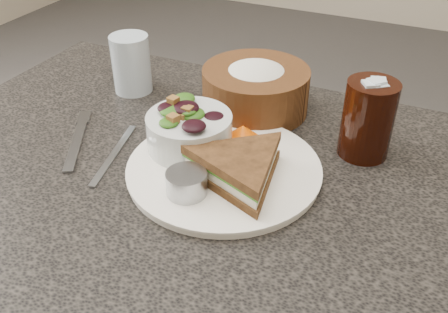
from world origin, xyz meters
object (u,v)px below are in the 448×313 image
object	(u,v)px
cola_glass	(368,116)
dinner_plate	(224,169)
dressing_ramekin	(187,183)
bread_basket	(256,83)
sandwich	(240,168)
water_glass	(131,64)
salad_bowl	(189,126)

from	to	relation	value
cola_glass	dinner_plate	bearing A→B (deg)	-141.43
dressing_ramekin	cola_glass	world-z (taller)	cola_glass
bread_basket	dressing_ramekin	bearing A→B (deg)	-87.77
cola_glass	dressing_ramekin	bearing A→B (deg)	-131.67
sandwich	water_glass	bearing A→B (deg)	168.65
dinner_plate	bread_basket	size ratio (longest dim) A/B	1.52
salad_bowl	cola_glass	xyz separation A→B (m)	(0.25, 0.12, 0.02)
dinner_plate	sandwich	world-z (taller)	sandwich
bread_basket	cola_glass	bearing A→B (deg)	-15.89
sandwich	water_glass	size ratio (longest dim) A/B	1.59
bread_basket	cola_glass	size ratio (longest dim) A/B	1.41
sandwich	bread_basket	xyz separation A→B (m)	(-0.07, 0.23, 0.02)
salad_bowl	bread_basket	world-z (taller)	bread_basket
dinner_plate	water_glass	size ratio (longest dim) A/B	2.61
salad_bowl	water_glass	size ratio (longest dim) A/B	1.20
bread_basket	cola_glass	world-z (taller)	cola_glass
dressing_ramekin	cola_glass	bearing A→B (deg)	48.33
dinner_plate	salad_bowl	size ratio (longest dim) A/B	2.17
salad_bowl	water_glass	distance (m)	0.26
cola_glass	water_glass	distance (m)	0.46
sandwich	bread_basket	size ratio (longest dim) A/B	0.92
water_glass	dressing_ramekin	bearing A→B (deg)	-44.88
salad_bowl	dressing_ramekin	xyz separation A→B (m)	(0.05, -0.11, -0.02)
dinner_plate	bread_basket	bearing A→B (deg)	98.67
dressing_ramekin	cola_glass	distance (m)	0.30
salad_bowl	water_glass	xyz separation A→B (m)	(-0.21, 0.15, 0.00)
dressing_ramekin	water_glass	distance (m)	0.36
bread_basket	salad_bowl	bearing A→B (deg)	-102.76
dinner_plate	cola_glass	bearing A→B (deg)	38.57
water_glass	cola_glass	bearing A→B (deg)	-4.12
dressing_ramekin	sandwich	bearing A→B (deg)	44.28
dinner_plate	salad_bowl	bearing A→B (deg)	160.73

